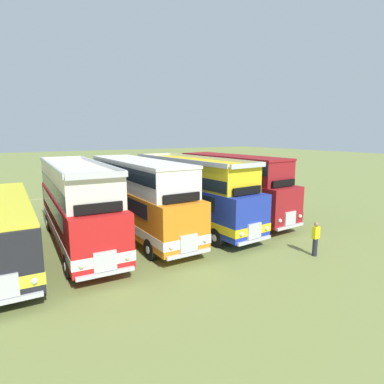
{
  "coord_description": "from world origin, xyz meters",
  "views": [
    {
      "loc": [
        -0.18,
        -17.39,
        6.01
      ],
      "look_at": [
        10.94,
        0.62,
        2.2
      ],
      "focal_mm": 30.63,
      "sensor_mm": 36.0,
      "label": 1
    }
  ],
  "objects_px": {
    "bus_eighth_in_row": "(191,191)",
    "marshal_person": "(315,239)",
    "bus_fifth_in_row": "(2,225)",
    "bus_seventh_in_row": "(139,194)",
    "bus_ninth_in_row": "(233,184)",
    "bus_sixth_in_row": "(77,203)"
  },
  "relations": [
    {
      "from": "bus_eighth_in_row",
      "to": "marshal_person",
      "type": "bearing_deg",
      "value": -72.11
    },
    {
      "from": "bus_fifth_in_row",
      "to": "bus_seventh_in_row",
      "type": "bearing_deg",
      "value": 2.54
    },
    {
      "from": "bus_fifth_in_row",
      "to": "bus_ninth_in_row",
      "type": "distance_m",
      "value": 14.23
    },
    {
      "from": "bus_eighth_in_row",
      "to": "marshal_person",
      "type": "height_order",
      "value": "bus_eighth_in_row"
    },
    {
      "from": "bus_eighth_in_row",
      "to": "bus_ninth_in_row",
      "type": "xyz_separation_m",
      "value": [
        3.55,
        0.19,
        0.11
      ]
    },
    {
      "from": "bus_fifth_in_row",
      "to": "bus_ninth_in_row",
      "type": "relative_size",
      "value": 1.15
    },
    {
      "from": "bus_eighth_in_row",
      "to": "bus_ninth_in_row",
      "type": "height_order",
      "value": "bus_eighth_in_row"
    },
    {
      "from": "bus_seventh_in_row",
      "to": "bus_eighth_in_row",
      "type": "relative_size",
      "value": 0.97
    },
    {
      "from": "bus_fifth_in_row",
      "to": "marshal_person",
      "type": "xyz_separation_m",
      "value": [
        13.13,
        -7.41,
        -0.87
      ]
    },
    {
      "from": "bus_ninth_in_row",
      "to": "marshal_person",
      "type": "distance_m",
      "value": 8.09
    },
    {
      "from": "bus_seventh_in_row",
      "to": "marshal_person",
      "type": "relative_size",
      "value": 6.33
    },
    {
      "from": "bus_seventh_in_row",
      "to": "bus_ninth_in_row",
      "type": "distance_m",
      "value": 7.1
    },
    {
      "from": "bus_seventh_in_row",
      "to": "bus_eighth_in_row",
      "type": "height_order",
      "value": "bus_eighth_in_row"
    },
    {
      "from": "bus_fifth_in_row",
      "to": "bus_eighth_in_row",
      "type": "relative_size",
      "value": 1.03
    },
    {
      "from": "bus_fifth_in_row",
      "to": "bus_seventh_in_row",
      "type": "distance_m",
      "value": 7.15
    },
    {
      "from": "bus_eighth_in_row",
      "to": "marshal_person",
      "type": "relative_size",
      "value": 6.5
    },
    {
      "from": "bus_seventh_in_row",
      "to": "bus_ninth_in_row",
      "type": "height_order",
      "value": "same"
    },
    {
      "from": "bus_fifth_in_row",
      "to": "bus_ninth_in_row",
      "type": "bearing_deg",
      "value": 1.85
    },
    {
      "from": "bus_seventh_in_row",
      "to": "bus_ninth_in_row",
      "type": "bearing_deg",
      "value": 1.16
    },
    {
      "from": "bus_sixth_in_row",
      "to": "bus_eighth_in_row",
      "type": "distance_m",
      "value": 7.1
    },
    {
      "from": "bus_sixth_in_row",
      "to": "bus_seventh_in_row",
      "type": "relative_size",
      "value": 1.04
    },
    {
      "from": "bus_ninth_in_row",
      "to": "marshal_person",
      "type": "xyz_separation_m",
      "value": [
        -1.08,
        -7.86,
        -1.58
      ]
    }
  ]
}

